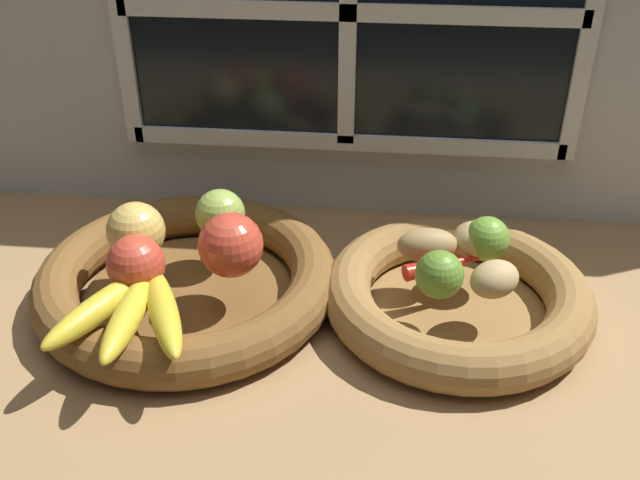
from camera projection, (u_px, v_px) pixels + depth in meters
ground_plane at (328, 329)px, 91.04cm from camera, size 140.00×90.00×3.00cm
back_wall at (349, 30)px, 100.72cm from camera, size 140.00×4.60×55.00cm
fruit_bowl_left at (187, 280)px, 92.79cm from camera, size 38.67×38.67×5.92cm
fruit_bowl_right at (457, 296)px, 89.84cm from camera, size 33.34×33.34×5.92cm
apple_red_front at (136, 264)px, 84.19cm from camera, size 6.84×6.84×6.84cm
apple_golden_left at (136, 231)px, 90.06cm from camera, size 7.31×7.31×7.31cm
apple_red_right at (231, 245)px, 86.63cm from camera, size 7.95×7.95×7.95cm
apple_green_back at (220, 214)px, 94.43cm from camera, size 6.57×6.57×6.57cm
banana_bunch_front at (132, 308)px, 79.91cm from camera, size 17.06×18.39×3.19cm
potato_back at (477, 240)px, 90.95cm from camera, size 7.42×7.14×4.51cm
potato_oblong at (427, 245)px, 90.03cm from camera, size 8.15×5.47×4.31cm
potato_small at (494, 279)px, 83.73cm from camera, size 7.88×7.62×4.30cm
lime_near at (439, 275)px, 83.27cm from camera, size 5.73×5.73×5.73cm
lime_far at (487, 239)px, 90.06cm from camera, size 5.64×5.64×5.64cm
chili_pepper at (455, 262)px, 88.65cm from camera, size 13.13×7.84×2.13cm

